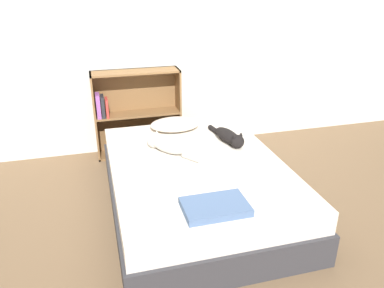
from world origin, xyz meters
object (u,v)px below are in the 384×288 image
at_px(cat_light, 166,144).
at_px(bed, 197,185).
at_px(bookshelf, 134,111).
at_px(cat_dark, 229,137).
at_px(pillow, 175,124).

bearing_deg(cat_light, bed, 179.66).
bearing_deg(bed, cat_light, 126.65).
height_order(cat_light, bookshelf, bookshelf).
xyz_separation_m(cat_light, cat_dark, (0.60, 0.04, -0.01)).
bearing_deg(cat_light, pillow, -58.40).
xyz_separation_m(pillow, cat_light, (-0.19, -0.50, 0.02)).
distance_m(cat_light, cat_dark, 0.60).
relative_size(bed, pillow, 3.91).
height_order(bed, pillow, pillow).
bearing_deg(pillow, cat_light, -111.40).
relative_size(bed, bookshelf, 2.08).
distance_m(cat_dark, bookshelf, 1.23).
distance_m(pillow, cat_dark, 0.61).
xyz_separation_m(bed, cat_light, (-0.20, 0.27, 0.29)).
relative_size(pillow, bookshelf, 0.53).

